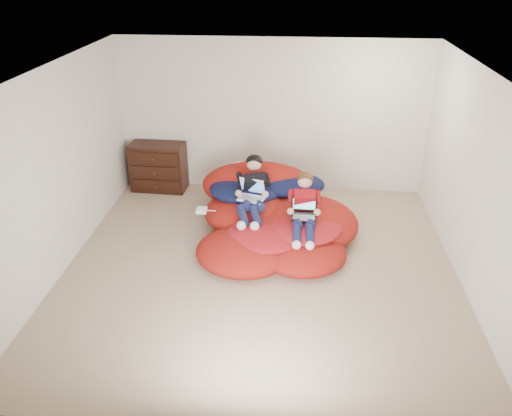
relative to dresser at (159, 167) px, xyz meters
The scene contains 9 objects.
room_shell 2.96m from the dresser, 49.92° to the right, with size 5.10×5.10×2.77m.
dresser is the anchor object (origin of this frame).
beanbag_pile 2.42m from the dresser, 33.77° to the right, with size 2.37×2.45×0.87m.
cream_pillow 1.56m from the dresser, 19.20° to the right, with size 0.42×0.27×0.27m, color silver.
older_boy 2.14m from the dresser, 36.30° to the right, with size 0.42×1.14×0.69m.
younger_boy 2.96m from the dresser, 34.17° to the right, with size 0.31×1.01×0.70m.
laptop_white 2.18m from the dresser, 38.07° to the right, with size 0.41×0.43×0.25m.
laptop_black 2.98m from the dresser, 34.95° to the right, with size 0.35×0.33×0.24m.
power_adapter 1.83m from the dresser, 56.23° to the right, with size 0.14×0.14×0.05m, color white.
Camera 1 is at (0.41, -5.36, 3.66)m, focal length 35.00 mm.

